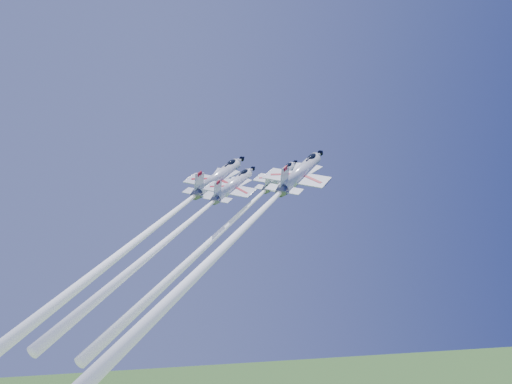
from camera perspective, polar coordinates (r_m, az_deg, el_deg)
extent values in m
cylinder|color=white|center=(104.20, 2.38, 1.52)|extent=(4.08, 6.80, 9.88)
cone|color=white|center=(109.11, 3.76, 2.80)|extent=(2.58, 2.89, 2.67)
cone|color=black|center=(110.27, 4.06, 3.08)|extent=(1.30, 1.46, 1.34)
cone|color=slate|center=(99.77, 0.99, 0.23)|extent=(2.41, 2.46, 1.86)
ellipsoid|color=black|center=(107.12, 3.27, 2.65)|extent=(2.42, 2.50, 2.02)
cube|color=black|center=(105.99, 2.98, 2.49)|extent=(0.75, 0.79, 0.69)
cube|color=white|center=(103.47, 2.14, 1.19)|extent=(8.34, 7.32, 3.15)
cube|color=white|center=(106.28, 2.32, 1.95)|extent=(2.57, 2.42, 1.55)
cube|color=white|center=(105.42, 3.36, 1.78)|extent=(2.57, 2.42, 1.55)
cube|color=white|center=(100.44, 1.20, 0.38)|extent=(4.49, 3.94, 1.68)
cube|color=white|center=(100.02, 1.22, 1.16)|extent=(1.84, 2.53, 3.18)
cube|color=#A6081A|center=(99.74, 1.25, 1.81)|extent=(0.85, 0.95, 0.91)
cube|color=black|center=(104.53, 2.39, 1.13)|extent=(5.76, 5.59, 4.14)
sphere|color=white|center=(99.60, 0.93, 0.18)|extent=(0.91, 0.99, 0.88)
cone|color=white|center=(82.89, -6.33, -6.53)|extent=(10.46, 23.50, 40.88)
cylinder|color=white|center=(105.21, -3.86, 1.43)|extent=(5.33, 8.87, 12.90)
cone|color=white|center=(111.27, -1.75, 3.08)|extent=(3.37, 3.78, 3.49)
cone|color=black|center=(112.71, -1.29, 3.44)|extent=(1.70, 1.90, 1.75)
cone|color=slate|center=(99.86, -6.02, -0.26)|extent=(3.14, 3.21, 2.43)
ellipsoid|color=black|center=(108.79, -2.50, 2.90)|extent=(3.15, 3.26, 2.64)
cube|color=black|center=(107.40, -2.96, 2.69)|extent=(0.98, 1.04, 0.89)
cube|color=white|center=(104.33, -4.22, 1.00)|extent=(10.89, 9.56, 4.12)
cube|color=white|center=(107.94, -3.77, 1.99)|extent=(3.36, 3.16, 2.02)
cube|color=white|center=(106.56, -2.50, 1.77)|extent=(3.36, 3.16, 2.02)
cube|color=white|center=(100.67, -5.69, -0.06)|extent=(5.87, 5.15, 2.19)
cube|color=white|center=(100.11, -5.70, 0.95)|extent=(2.41, 3.30, 4.15)
cube|color=#A6081A|center=(99.73, -5.69, 1.80)|extent=(1.11, 1.23, 1.19)
cube|color=black|center=(105.65, -3.81, 0.94)|extent=(7.52, 7.30, 5.41)
sphere|color=white|center=(99.66, -6.11, -0.33)|extent=(1.18, 1.30, 1.14)
cone|color=white|center=(82.92, -16.12, -8.09)|extent=(12.29, 27.13, 46.83)
cylinder|color=white|center=(96.94, 4.41, 1.90)|extent=(5.35, 8.90, 12.94)
cone|color=white|center=(103.54, 6.19, 3.64)|extent=(3.38, 3.79, 3.50)
cone|color=black|center=(105.10, 6.57, 4.01)|extent=(1.70, 1.91, 1.76)
cone|color=slate|center=(91.04, 2.54, 0.07)|extent=(3.15, 3.22, 2.44)
ellipsoid|color=black|center=(100.88, 5.58, 3.46)|extent=(3.16, 3.27, 2.65)
cube|color=black|center=(99.37, 5.20, 3.24)|extent=(0.99, 1.04, 0.90)
cube|color=white|center=(95.97, 4.09, 1.43)|extent=(10.92, 9.59, 4.13)
cube|color=white|center=(99.68, 4.28, 2.49)|extent=(3.37, 3.17, 2.03)
cube|color=white|center=(98.64, 5.75, 2.25)|extent=(3.37, 3.17, 2.03)
cube|color=white|center=(91.93, 2.83, 0.29)|extent=(5.88, 5.16, 2.20)
cube|color=white|center=(91.39, 2.87, 1.40)|extent=(2.42, 3.31, 4.17)
cube|color=#A6081A|center=(91.03, 2.92, 2.34)|extent=(1.11, 1.24, 1.19)
cube|color=black|center=(97.38, 4.42, 1.35)|extent=(7.54, 7.32, 5.42)
sphere|color=white|center=(90.82, 2.47, -0.01)|extent=(1.19, 1.30, 1.15)
cone|color=white|center=(72.12, -6.52, -8.72)|extent=(12.15, 26.76, 46.12)
cylinder|color=white|center=(93.53, -2.35, 0.66)|extent=(4.10, 6.82, 9.91)
cone|color=white|center=(98.22, -0.58, 2.13)|extent=(2.58, 2.90, 2.68)
cone|color=black|center=(99.33, -0.20, 2.46)|extent=(1.30, 1.46, 1.34)
cone|color=slate|center=(89.36, -4.13, -0.83)|extent=(2.42, 2.46, 1.87)
ellipsoid|color=black|center=(96.30, -1.21, 1.95)|extent=(2.42, 2.50, 2.03)
cube|color=black|center=(95.22, -1.59, 1.76)|extent=(0.76, 0.80, 0.69)
cube|color=white|center=(92.85, -2.65, 0.28)|extent=(8.36, 7.34, 3.16)
cube|color=white|center=(95.62, -2.30, 1.16)|extent=(2.58, 2.43, 1.55)
cube|color=white|center=(94.61, -1.19, 0.96)|extent=(2.58, 2.43, 1.55)
cube|color=white|center=(89.99, -3.86, -0.65)|extent=(4.51, 3.95, 1.68)
cube|color=white|center=(89.55, -3.86, 0.22)|extent=(1.85, 2.54, 3.19)
cube|color=#A6081A|center=(89.24, -3.84, 0.94)|extent=(0.85, 0.95, 0.91)
cube|color=black|center=(93.88, -2.31, 0.23)|extent=(5.78, 5.61, 4.15)
sphere|color=white|center=(89.20, -4.20, -0.89)|extent=(0.91, 1.00, 0.88)
cone|color=white|center=(76.79, -11.43, -6.87)|extent=(8.82, 19.25, 33.03)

